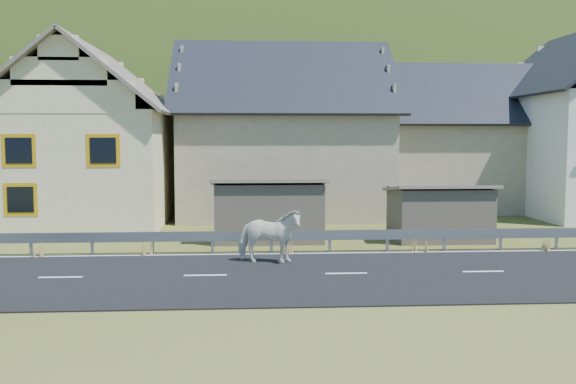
{
  "coord_description": "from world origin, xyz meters",
  "views": [
    {
      "loc": [
        -2.81,
        -17.88,
        3.94
      ],
      "look_at": [
        -1.4,
        4.13,
        2.03
      ],
      "focal_mm": 40.0,
      "sensor_mm": 36.0,
      "label": 1
    }
  ],
  "objects": [
    {
      "name": "house_cream",
      "position": [
        -10.0,
        12.0,
        4.36
      ],
      "size": [
        7.8,
        9.8,
        8.3
      ],
      "color": "#F7E5B3",
      "rests_on": "ground"
    },
    {
      "name": "road",
      "position": [
        0.0,
        0.0,
        0.02
      ],
      "size": [
        60.0,
        7.0,
        0.04
      ],
      "primitive_type": "cube",
      "color": "black",
      "rests_on": "ground"
    },
    {
      "name": "horse",
      "position": [
        -2.15,
        1.7,
        0.89
      ],
      "size": [
        1.22,
        2.12,
        1.69
      ],
      "primitive_type": "imported",
      "rotation": [
        0.0,
        0.0,
        1.41
      ],
      "color": "white",
      "rests_on": "road"
    },
    {
      "name": "mountain",
      "position": [
        5.0,
        180.0,
        -20.0
      ],
      "size": [
        440.0,
        280.0,
        260.0
      ],
      "primitive_type": "ellipsoid",
      "color": "black",
      "rests_on": "ground"
    },
    {
      "name": "house_stone_b",
      "position": [
        9.0,
        17.0,
        4.24
      ],
      "size": [
        9.8,
        8.8,
        8.1
      ],
      "color": "tan",
      "rests_on": "ground"
    },
    {
      "name": "ground",
      "position": [
        0.0,
        0.0,
        0.0
      ],
      "size": [
        160.0,
        160.0,
        0.0
      ],
      "primitive_type": "plane",
      "color": "#3E4413",
      "rests_on": "ground"
    },
    {
      "name": "shed_left",
      "position": [
        -2.0,
        6.5,
        1.1
      ],
      "size": [
        4.3,
        3.3,
        2.4
      ],
      "primitive_type": "cube",
      "color": "brown",
      "rests_on": "ground"
    },
    {
      "name": "lane_markings",
      "position": [
        0.0,
        0.0,
        0.04
      ],
      "size": [
        60.0,
        6.6,
        0.01
      ],
      "primitive_type": "cube",
      "color": "silver",
      "rests_on": "road"
    },
    {
      "name": "house_stone_a",
      "position": [
        -1.0,
        15.0,
        4.63
      ],
      "size": [
        10.8,
        9.8,
        8.9
      ],
      "color": "tan",
      "rests_on": "ground"
    },
    {
      "name": "shed_right",
      "position": [
        4.5,
        6.0,
        1.0
      ],
      "size": [
        3.8,
        2.9,
        2.2
      ],
      "primitive_type": "cube",
      "color": "brown",
      "rests_on": "ground"
    },
    {
      "name": "guardrail",
      "position": [
        -0.0,
        3.68,
        0.56
      ],
      "size": [
        28.1,
        0.09,
        0.75
      ],
      "color": "#93969B",
      "rests_on": "ground"
    }
  ]
}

